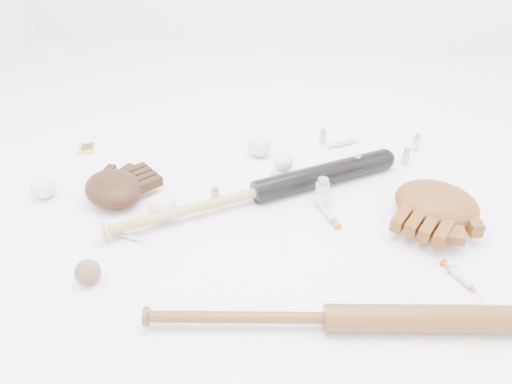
# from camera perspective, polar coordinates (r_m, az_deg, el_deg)

# --- Properties ---
(bat_dark) EXTENTS (0.88, 0.60, 0.07)m
(bat_dark) POSITION_cam_1_polar(r_m,az_deg,el_deg) (1.54, 0.21, 0.03)
(bat_dark) COLOR black
(bat_dark) RESTS_ON ground
(bat_wood) EXTENTS (0.89, 0.18, 0.07)m
(bat_wood) POSITION_cam_1_polar(r_m,az_deg,el_deg) (1.18, 8.26, -14.06)
(bat_wood) COLOR brown
(bat_wood) RESTS_ON ground
(glove_dark) EXTENTS (0.34, 0.34, 0.09)m
(glove_dark) POSITION_cam_1_polar(r_m,az_deg,el_deg) (1.60, -15.99, 0.41)
(glove_dark) COLOR black
(glove_dark) RESTS_ON ground
(glove_tan) EXTENTS (0.39, 0.39, 0.11)m
(glove_tan) POSITION_cam_1_polar(r_m,az_deg,el_deg) (1.55, 19.94, -1.26)
(glove_tan) COLOR brown
(glove_tan) RESTS_ON ground
(trading_card) EXTENTS (0.08, 0.09, 0.00)m
(trading_card) POSITION_cam_1_polar(r_m,az_deg,el_deg) (1.94, -18.83, 4.73)
(trading_card) COLOR gold
(trading_card) RESTS_ON ground
(pedestal) EXTENTS (0.08, 0.08, 0.03)m
(pedestal) POSITION_cam_1_polar(r_m,az_deg,el_deg) (1.66, 3.12, 2.04)
(pedestal) COLOR white
(pedestal) RESTS_ON ground
(baseball_on_pedestal) EXTENTS (0.06, 0.06, 0.06)m
(baseball_on_pedestal) POSITION_cam_1_polar(r_m,az_deg,el_deg) (1.63, 3.18, 3.48)
(baseball_on_pedestal) COLOR white
(baseball_on_pedestal) RESTS_ON pedestal
(baseball_left) EXTENTS (0.08, 0.08, 0.08)m
(baseball_left) POSITION_cam_1_polar(r_m,az_deg,el_deg) (1.70, -23.12, 0.59)
(baseball_left) COLOR white
(baseball_left) RESTS_ON ground
(baseball_upper) EXTENTS (0.08, 0.08, 0.08)m
(baseball_upper) POSITION_cam_1_polar(r_m,az_deg,el_deg) (1.78, 0.41, 5.36)
(baseball_upper) COLOR white
(baseball_upper) RESTS_ON ground
(baseball_mid) EXTENTS (0.08, 0.08, 0.08)m
(baseball_mid) POSITION_cam_1_polar(r_m,az_deg,el_deg) (1.50, -10.69, -1.61)
(baseball_mid) COLOR white
(baseball_mid) RESTS_ON ground
(baseball_aged) EXTENTS (0.06, 0.06, 0.06)m
(baseball_aged) POSITION_cam_1_polar(r_m,az_deg,el_deg) (1.34, -18.68, -8.66)
(baseball_aged) COLOR brown
(baseball_aged) RESTS_ON ground
(syringe_0) EXTENTS (0.14, 0.06, 0.02)m
(syringe_0) POSITION_cam_1_polar(r_m,az_deg,el_deg) (1.46, -14.33, -4.97)
(syringe_0) COLOR #ADBCC6
(syringe_0) RESTS_ON ground
(syringe_1) EXTENTS (0.10, 0.16, 0.02)m
(syringe_1) POSITION_cam_1_polar(r_m,az_deg,el_deg) (1.51, 8.14, -2.48)
(syringe_1) COLOR #ADBCC6
(syringe_1) RESTS_ON ground
(syringe_2) EXTENTS (0.16, 0.11, 0.02)m
(syringe_2) POSITION_cam_1_polar(r_m,az_deg,el_deg) (1.88, 10.15, 5.56)
(syringe_2) COLOR #ADBCC6
(syringe_2) RESTS_ON ground
(syringe_3) EXTENTS (0.11, 0.15, 0.02)m
(syringe_3) POSITION_cam_1_polar(r_m,az_deg,el_deg) (1.39, 22.36, -9.09)
(syringe_3) COLOR #ADBCC6
(syringe_3) RESTS_ON ground
(vial_0) EXTENTS (0.02, 0.02, 0.06)m
(vial_0) POSITION_cam_1_polar(r_m,az_deg,el_deg) (1.90, 17.84, 5.44)
(vial_0) COLOR #ADB7BE
(vial_0) RESTS_ON ground
(vial_1) EXTENTS (0.03, 0.03, 0.06)m
(vial_1) POSITION_cam_1_polar(r_m,az_deg,el_deg) (1.80, 16.77, 3.89)
(vial_1) COLOR #ADB7BE
(vial_1) RESTS_ON ground
(vial_2) EXTENTS (0.03, 0.03, 0.07)m
(vial_2) POSITION_cam_1_polar(r_m,az_deg,el_deg) (1.70, 11.40, 2.95)
(vial_2) COLOR #ADB7BE
(vial_2) RESTS_ON ground
(vial_3) EXTENTS (0.04, 0.04, 0.10)m
(vial_3) POSITION_cam_1_polar(r_m,az_deg,el_deg) (1.53, 7.57, -0.06)
(vial_3) COLOR #ADB7BE
(vial_3) RESTS_ON ground
(vial_4) EXTENTS (0.03, 0.03, 0.07)m
(vial_4) POSITION_cam_1_polar(r_m,az_deg,el_deg) (1.53, -4.65, -0.53)
(vial_4) COLOR #ADB7BE
(vial_4) RESTS_ON ground
(vial_5) EXTENTS (0.02, 0.02, 0.06)m
(vial_5) POSITION_cam_1_polar(r_m,az_deg,el_deg) (1.87, 7.62, 6.30)
(vial_5) COLOR #ADB7BE
(vial_5) RESTS_ON ground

